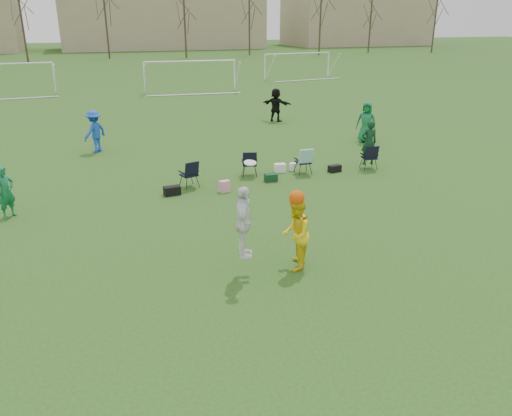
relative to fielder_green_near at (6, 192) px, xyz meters
name	(u,v)px	position (x,y,z in m)	size (l,w,h in m)	color
ground	(313,285)	(6.89, -6.69, -0.79)	(260.00, 260.00, 0.00)	#284D18
fielder_green_near	(6,192)	(0.00, 0.00, 0.00)	(0.57, 0.38, 1.58)	#136E40
fielder_blue	(95,131)	(2.80, 7.36, 0.14)	(1.20, 0.69, 1.85)	blue
fielder_green_far	(366,122)	(15.16, 5.13, 0.18)	(0.94, 0.61, 1.93)	#136F3B
fielder_black	(276,105)	(12.94, 11.39, 0.16)	(1.75, 0.56, 1.89)	black
center_contest	(275,229)	(6.32, -5.80, 0.30)	(2.12, 1.09, 2.75)	white
sideline_setup	(299,160)	(9.99, 1.22, -0.21)	(8.60, 2.07, 1.91)	#0E331C
goal_left	(2,71)	(-3.11, 27.31, 1.14)	(7.39, 0.76, 2.46)	white
goal_mid	(190,67)	(10.89, 25.31, 1.14)	(7.40, 0.63, 2.46)	white
goal_right	(298,58)	(22.89, 31.31, 1.14)	(7.35, 1.14, 2.46)	white
tree_line	(108,22)	(7.13, 63.15, 4.30)	(110.28, 3.28, 11.40)	#382B21
building_row	(134,16)	(13.62, 89.31, 5.20)	(126.00, 16.00, 13.00)	tan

